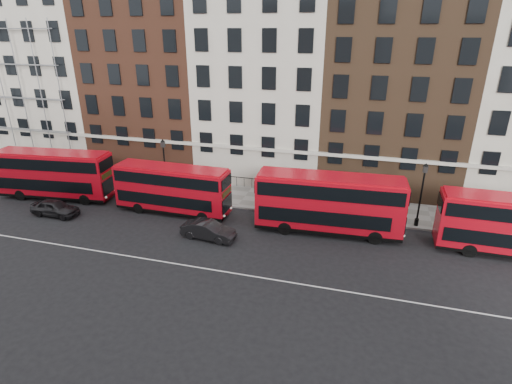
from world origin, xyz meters
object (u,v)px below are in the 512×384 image
(bus_b, at_px, (172,188))
(car_front, at_px, (208,230))
(bus_a, at_px, (54,173))
(car_rear, at_px, (55,208))
(bus_c, at_px, (328,202))

(bus_b, distance_m, car_front, 6.15)
(bus_a, relative_size, car_rear, 2.64)
(bus_b, xyz_separation_m, bus_c, (13.34, -0.00, 0.27))
(bus_b, relative_size, car_rear, 2.41)
(car_rear, bearing_deg, bus_b, -70.06)
(bus_a, distance_m, bus_c, 25.48)
(car_rear, xyz_separation_m, car_front, (14.27, -0.24, -0.02))
(car_front, bearing_deg, bus_b, 58.16)
(car_rear, distance_m, car_front, 14.27)
(bus_a, relative_size, bus_c, 0.97)
(bus_a, distance_m, bus_b, 12.14)
(bus_a, xyz_separation_m, bus_c, (25.48, 0.00, 0.09))
(car_rear, bearing_deg, bus_a, 38.61)
(bus_c, distance_m, car_front, 9.49)
(bus_b, relative_size, bus_c, 0.89)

